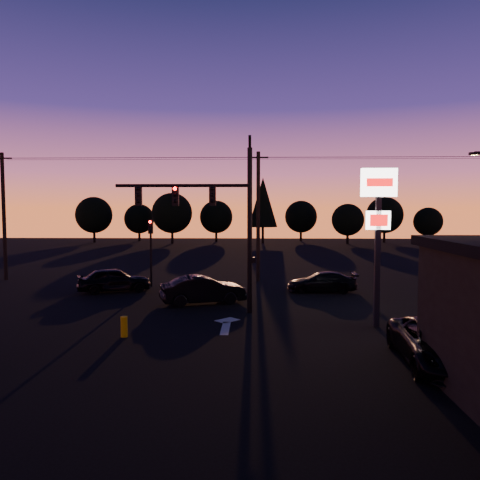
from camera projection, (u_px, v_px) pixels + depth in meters
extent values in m
plane|color=black|center=(212.00, 334.00, 18.94)|extent=(120.00, 120.00, 0.00)
cube|color=beige|center=(226.00, 328.00, 19.92)|extent=(0.35, 2.20, 0.01)
cube|color=beige|center=(227.00, 320.00, 21.32)|extent=(1.20, 1.20, 0.01)
cylinder|color=black|center=(250.00, 231.00, 22.61)|extent=(0.24, 0.24, 8.00)
cylinder|color=black|center=(250.00, 143.00, 22.32)|extent=(0.14, 0.52, 0.76)
cylinder|color=black|center=(183.00, 186.00, 22.55)|extent=(6.50, 0.16, 0.16)
cube|color=black|center=(212.00, 196.00, 22.55)|extent=(0.32, 0.22, 0.95)
sphere|color=black|center=(212.00, 189.00, 22.39)|extent=(0.18, 0.18, 0.18)
sphere|color=black|center=(212.00, 195.00, 22.41)|extent=(0.18, 0.18, 0.18)
sphere|color=black|center=(212.00, 201.00, 22.43)|extent=(0.18, 0.18, 0.18)
cube|color=black|center=(175.00, 196.00, 22.60)|extent=(0.32, 0.22, 0.95)
sphere|color=#FF0705|center=(175.00, 189.00, 22.45)|extent=(0.18, 0.18, 0.18)
sphere|color=black|center=(175.00, 195.00, 22.47)|extent=(0.18, 0.18, 0.18)
sphere|color=black|center=(175.00, 201.00, 22.49)|extent=(0.18, 0.18, 0.18)
cube|color=black|center=(138.00, 196.00, 22.65)|extent=(0.32, 0.22, 0.95)
sphere|color=black|center=(138.00, 189.00, 22.50)|extent=(0.18, 0.18, 0.18)
sphere|color=black|center=(138.00, 195.00, 22.52)|extent=(0.18, 0.18, 0.18)
sphere|color=black|center=(138.00, 201.00, 22.54)|extent=(0.18, 0.18, 0.18)
cube|color=black|center=(253.00, 260.00, 22.70)|extent=(0.22, 0.18, 0.28)
cylinder|color=black|center=(151.00, 259.00, 30.43)|extent=(0.14, 0.14, 3.60)
cube|color=black|center=(151.00, 227.00, 30.29)|extent=(0.30, 0.20, 0.90)
sphere|color=#FF0705|center=(150.00, 222.00, 30.15)|extent=(0.18, 0.18, 0.18)
sphere|color=black|center=(150.00, 226.00, 30.16)|extent=(0.18, 0.18, 0.18)
sphere|color=black|center=(150.00, 231.00, 30.18)|extent=(0.18, 0.18, 0.18)
cube|color=black|center=(377.00, 253.00, 20.01)|extent=(0.22, 0.22, 6.40)
cube|color=white|center=(379.00, 182.00, 19.80)|extent=(1.50, 0.25, 1.20)
cube|color=red|center=(380.00, 182.00, 19.66)|extent=(1.10, 0.02, 0.35)
cube|color=white|center=(378.00, 220.00, 19.91)|extent=(1.00, 0.22, 0.80)
cube|color=red|center=(379.00, 220.00, 19.78)|extent=(0.75, 0.02, 0.50)
cube|color=black|center=(474.00, 154.00, 23.51)|extent=(0.50, 0.22, 0.14)
plane|color=#FFB759|center=(474.00, 155.00, 23.51)|extent=(0.35, 0.35, 0.00)
cylinder|color=black|center=(4.00, 217.00, 33.06)|extent=(0.26, 0.26, 9.00)
cube|color=black|center=(2.00, 158.00, 32.78)|extent=(1.40, 0.10, 0.10)
cylinder|color=black|center=(258.00, 217.00, 32.53)|extent=(0.26, 0.26, 9.00)
cube|color=black|center=(258.00, 157.00, 32.25)|extent=(1.40, 0.10, 0.10)
cylinder|color=black|center=(127.00, 158.00, 31.92)|extent=(18.00, 0.02, 0.02)
cylinder|color=black|center=(129.00, 158.00, 32.52)|extent=(18.00, 0.02, 0.02)
cylinder|color=black|center=(131.00, 159.00, 33.12)|extent=(18.00, 0.02, 0.02)
cylinder|color=black|center=(392.00, 157.00, 31.39)|extent=(18.00, 0.02, 0.02)
cylinder|color=black|center=(390.00, 157.00, 31.98)|extent=(18.00, 0.02, 0.02)
cylinder|color=black|center=(387.00, 159.00, 32.59)|extent=(18.00, 0.02, 0.02)
cube|color=black|center=(479.00, 323.00, 15.11)|extent=(2.20, 0.05, 1.60)
cylinder|color=#DBB204|center=(124.00, 327.00, 18.56)|extent=(0.27, 0.27, 0.82)
cylinder|color=black|center=(94.00, 237.00, 69.39)|extent=(0.36, 0.36, 1.62)
sphere|color=black|center=(94.00, 215.00, 69.17)|extent=(5.36, 5.36, 5.36)
cylinder|color=black|center=(139.00, 237.00, 72.22)|extent=(0.36, 0.36, 1.38)
sphere|color=black|center=(139.00, 219.00, 72.03)|extent=(4.54, 4.54, 4.54)
cylinder|color=black|center=(172.00, 237.00, 67.04)|extent=(0.36, 0.36, 1.75)
sphere|color=black|center=(172.00, 213.00, 66.80)|extent=(5.77, 5.78, 5.78)
cylinder|color=black|center=(216.00, 237.00, 70.86)|extent=(0.36, 0.36, 1.50)
sphere|color=black|center=(216.00, 217.00, 70.65)|extent=(4.95, 4.95, 4.95)
cylinder|color=black|center=(263.00, 235.00, 67.63)|extent=(0.36, 0.36, 2.38)
cone|color=black|center=(263.00, 202.00, 67.31)|extent=(4.18, 4.18, 7.12)
cylinder|color=black|center=(301.00, 236.00, 72.47)|extent=(0.36, 0.36, 1.50)
sphere|color=black|center=(301.00, 217.00, 72.26)|extent=(4.95, 4.95, 4.95)
cylinder|color=black|center=(347.00, 239.00, 66.31)|extent=(0.36, 0.36, 1.38)
sphere|color=black|center=(348.00, 220.00, 66.13)|extent=(4.54, 4.54, 4.54)
cylinder|color=black|center=(384.00, 237.00, 69.12)|extent=(0.36, 0.36, 1.62)
sphere|color=black|center=(385.00, 215.00, 68.90)|extent=(5.36, 5.36, 5.36)
cylinder|color=black|center=(428.00, 239.00, 67.96)|extent=(0.36, 0.36, 1.25)
sphere|color=black|center=(428.00, 222.00, 67.79)|extent=(4.12, 4.12, 4.12)
imported|color=black|center=(114.00, 280.00, 28.55)|extent=(4.70, 3.16, 1.48)
imported|color=black|center=(203.00, 290.00, 25.01)|extent=(4.80, 2.98, 1.49)
imported|color=black|center=(322.00, 282.00, 28.53)|extent=(4.23, 1.77, 1.22)
imported|color=black|center=(439.00, 344.00, 15.14)|extent=(2.68, 5.30, 1.44)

